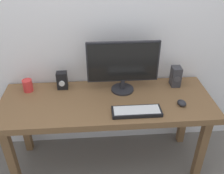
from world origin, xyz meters
TOP-DOWN VIEW (x-y plane):
  - ground_plane at (0.00, 0.00)m, footprint 6.00×6.00m
  - desk at (0.00, 0.00)m, footprint 1.71×0.62m
  - monitor at (0.14, 0.14)m, footprint 0.58×0.19m
  - keyboard_primary at (0.21, -0.19)m, footprint 0.37×0.13m
  - mouse at (0.58, -0.11)m, footprint 0.08×0.10m
  - speaker_right at (0.61, 0.18)m, footprint 0.08×0.10m
  - audio_controller at (-0.37, 0.21)m, footprint 0.09×0.08m
  - coffee_mug at (-0.65, 0.18)m, footprint 0.08×0.08m

SIDE VIEW (x-z plane):
  - ground_plane at x=0.00m, z-range 0.00..0.00m
  - desk at x=0.00m, z-range 0.28..0.99m
  - keyboard_primary at x=0.21m, z-range 0.71..0.74m
  - mouse at x=0.58m, z-range 0.71..0.76m
  - coffee_mug at x=-0.65m, z-range 0.71..0.82m
  - audio_controller at x=-0.37m, z-range 0.71..0.87m
  - speaker_right at x=0.61m, z-range 0.71..0.89m
  - monitor at x=0.14m, z-range 0.73..1.17m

